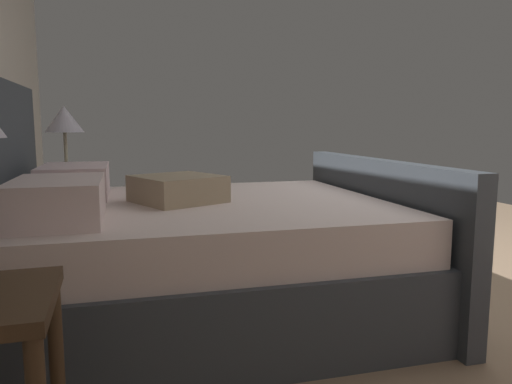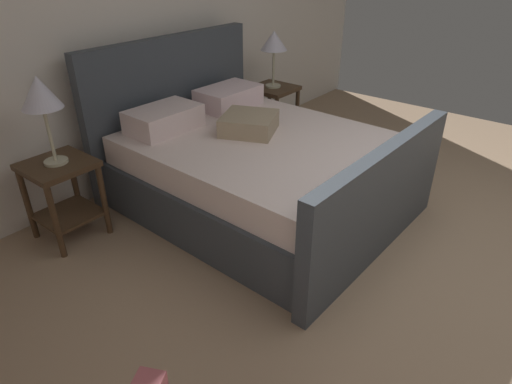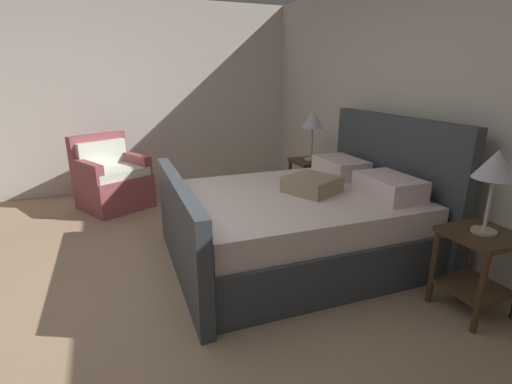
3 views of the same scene
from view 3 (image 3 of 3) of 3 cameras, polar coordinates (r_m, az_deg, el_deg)
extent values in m
cube|color=#9B7E62|center=(3.04, -21.65, -16.43)|extent=(6.24, 5.71, 0.02)
cube|color=silver|center=(3.81, 25.82, 10.83)|extent=(6.36, 0.12, 2.60)
cube|color=silver|center=(5.76, -23.80, 12.72)|extent=(0.12, 5.83, 2.60)
cube|color=#383E45|center=(3.50, 5.73, -6.71)|extent=(1.70, 1.98, 0.40)
cube|color=#383E45|center=(3.90, 19.52, 1.53)|extent=(1.78, 0.15, 1.25)
cube|color=#383E45|center=(3.13, -11.25, -5.70)|extent=(1.78, 0.15, 0.83)
cube|color=silver|center=(3.39, 5.89, -1.91)|extent=(1.62, 1.92, 0.22)
cube|color=beige|center=(3.97, 12.56, 3.66)|extent=(0.57, 0.37, 0.18)
cube|color=silver|center=(3.40, 19.32, 0.78)|extent=(0.57, 0.37, 0.18)
cube|color=#9C886C|center=(3.37, 8.41, 1.13)|extent=(0.53, 0.53, 0.14)
cube|color=#432E1D|center=(3.00, 30.89, -5.58)|extent=(0.44, 0.44, 0.04)
cube|color=#432E1D|center=(3.16, 29.75, -12.32)|extent=(0.40, 0.40, 0.02)
cylinder|color=#432E1D|center=(3.08, 25.03, -10.21)|extent=(0.04, 0.04, 0.56)
cylinder|color=#432E1D|center=(2.88, 30.58, -13.09)|extent=(0.04, 0.04, 0.56)
cylinder|color=#432E1D|center=(3.35, 29.56, -8.65)|extent=(0.04, 0.04, 0.56)
cylinder|color=#B7B293|center=(2.98, 30.97, -5.05)|extent=(0.16, 0.16, 0.02)
cylinder|color=#B7B293|center=(2.93, 31.54, -1.63)|extent=(0.02, 0.02, 0.36)
cone|color=silver|center=(2.86, 32.39, 3.53)|extent=(0.27, 0.27, 0.19)
cube|color=#432E1D|center=(4.78, 8.25, 4.58)|extent=(0.44, 0.44, 0.04)
cube|color=#432E1D|center=(4.89, 8.05, 0.00)|extent=(0.40, 0.40, 0.02)
cylinder|color=#432E1D|center=(4.93, 5.08, 1.47)|extent=(0.04, 0.04, 0.56)
cylinder|color=#432E1D|center=(4.61, 7.21, 0.27)|extent=(0.04, 0.04, 0.56)
cylinder|color=#432E1D|center=(5.11, 8.89, 1.90)|extent=(0.04, 0.04, 0.56)
cylinder|color=#432E1D|center=(4.80, 11.19, 0.77)|extent=(0.04, 0.04, 0.56)
cylinder|color=#B7B293|center=(4.78, 8.26, 4.93)|extent=(0.16, 0.16, 0.02)
cylinder|color=#B7B293|center=(4.74, 8.36, 7.25)|extent=(0.02, 0.02, 0.37)
cone|color=silver|center=(4.70, 8.52, 10.76)|extent=(0.26, 0.26, 0.21)
cube|color=#94474C|center=(5.09, -20.43, 0.12)|extent=(0.96, 0.96, 0.42)
cube|color=silver|center=(5.03, -20.74, 2.95)|extent=(0.89, 0.89, 0.10)
cube|color=#94474C|center=(5.26, -22.57, 5.47)|extent=(0.43, 0.70, 0.48)
cube|color=silver|center=(5.18, -22.09, 5.10)|extent=(0.36, 0.59, 0.36)
cube|color=#94474C|center=(4.88, -24.00, 2.90)|extent=(0.63, 0.38, 0.22)
cube|color=#94474C|center=(5.16, -17.79, 4.28)|extent=(0.63, 0.38, 0.22)
camera|label=1|loc=(5.73, -1.56, 11.31)|focal=33.90mm
camera|label=2|loc=(5.36, -28.47, 18.75)|focal=31.31mm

